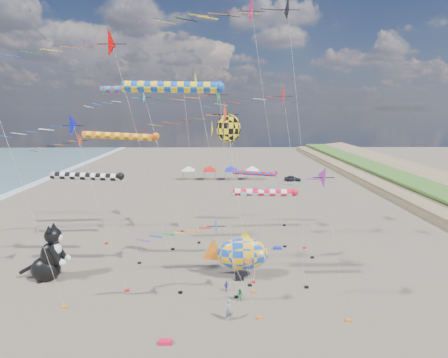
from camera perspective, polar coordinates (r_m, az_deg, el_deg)
name	(u,v)px	position (r m, az deg, el deg)	size (l,w,h in m)	color
ground	(203,358)	(26.47, -3.37, -27.14)	(260.00, 260.00, 0.00)	brown
delta_kite_0	(56,129)	(32.55, -25.67, 7.35)	(11.43, 2.01, 16.17)	#080DC1
delta_kite_1	(132,100)	(46.66, -14.77, 12.38)	(12.04, 1.83, 18.89)	#1CA3BD
delta_kite_3	(315,183)	(26.08, 14.65, -0.62)	(8.13, 1.80, 12.48)	purple
delta_kite_4	(112,45)	(30.67, -17.87, 20.07)	(14.04, 2.54, 22.94)	#D10402
delta_kite_5	(265,15)	(37.85, 6.78, 25.09)	(16.46, 2.62, 27.10)	black
delta_kite_6	(218,117)	(29.10, -0.91, 10.12)	(9.89, 2.46, 17.31)	#F03F10
delta_kite_7	(275,98)	(39.78, 8.26, 12.97)	(11.79, 2.47, 19.15)	red
delta_kite_8	(247,9)	(41.17, 3.79, 25.96)	(16.67, 3.31, 28.71)	#F0165E
delta_kite_9	(203,233)	(26.73, -3.39, -8.77)	(9.11, 1.63, 8.50)	blue
delta_kite_10	(189,84)	(37.87, -5.76, 15.21)	(11.81, 2.15, 20.45)	#D7F10F
delta_kite_11	(72,143)	(44.67, -23.53, 5.46)	(7.79, 1.71, 13.82)	#F62E0D
delta_kite_12	(220,96)	(40.37, -0.68, 13.43)	(14.80, 2.78, 19.55)	green
windsock_0	(147,89)	(41.98, -12.51, 14.10)	(11.00, 0.89, 19.14)	#1B944D
windsock_1	(257,174)	(48.69, 5.35, 0.88)	(7.57, 0.63, 8.00)	red
windsock_2	(124,137)	(40.66, -16.05, 6.67)	(9.67, 0.81, 13.89)	#E25913
windsock_3	(90,177)	(38.37, -21.01, 0.35)	(8.69, 0.80, 10.07)	black
windsock_4	(177,88)	(28.50, -7.67, 14.54)	(9.18, 0.92, 18.61)	blue
windsock_5	(267,193)	(31.04, 7.10, -2.32)	(7.19, 0.68, 9.58)	red
angelfish_kite	(226,130)	(32.36, 0.39, 8.05)	(3.74, 3.02, 16.03)	yellow
cat_inflatable	(47,252)	(38.59, -26.89, -10.57)	(4.22, 2.11, 5.70)	black
fish_inflatable	(242,254)	(34.94, 2.94, -12.10)	(6.75, 2.55, 5.12)	blue
person_adult	(229,310)	(29.38, 0.84, -20.61)	(0.66, 0.43, 1.81)	gray
child_green	(240,295)	(32.00, 2.65, -18.43)	(0.55, 0.43, 1.14)	#227A49
child_blue	(226,286)	(33.50, 0.37, -17.11)	(0.57, 0.24, 0.98)	#30239F
kite_bag_0	(239,279)	(35.56, 2.46, -15.94)	(0.90, 0.44, 0.30)	black
kite_bag_1	(277,248)	(42.95, 8.69, -11.08)	(0.90, 0.44, 0.30)	#122FB6
kite_bag_2	(165,342)	(27.78, -9.56, -24.78)	(0.90, 0.44, 0.30)	red
tent_row	(220,167)	(81.77, -0.60, 2.03)	(19.20, 4.20, 3.80)	white
parked_car	(293,179)	(82.06, 11.13, 0.08)	(1.54, 3.82, 1.30)	#26262D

